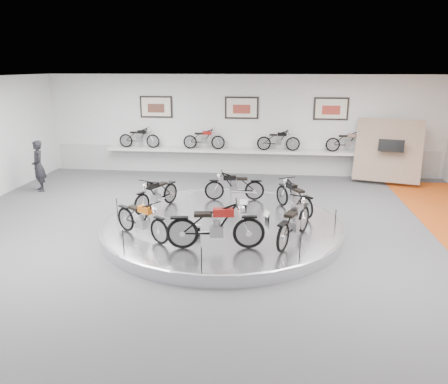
# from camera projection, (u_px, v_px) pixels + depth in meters

# --- Properties ---
(floor) EXTENTS (16.00, 16.00, 0.00)m
(floor) POSITION_uv_depth(u_px,v_px,m) (221.00, 236.00, 11.52)
(floor) COLOR #555558
(floor) RESTS_ON ground
(ceiling) EXTENTS (16.00, 16.00, 0.00)m
(ceiling) POSITION_uv_depth(u_px,v_px,m) (220.00, 80.00, 10.40)
(ceiling) COLOR white
(ceiling) RESTS_ON wall_back
(wall_back) EXTENTS (16.00, 0.00, 16.00)m
(wall_back) POSITION_uv_depth(u_px,v_px,m) (242.00, 125.00, 17.64)
(wall_back) COLOR silver
(wall_back) RESTS_ON floor
(wall_front) EXTENTS (16.00, 0.00, 16.00)m
(wall_front) POSITION_uv_depth(u_px,v_px,m) (134.00, 311.00, 4.28)
(wall_front) COLOR silver
(wall_front) RESTS_ON floor
(dado_band) EXTENTS (15.68, 0.04, 1.10)m
(dado_band) POSITION_uv_depth(u_px,v_px,m) (241.00, 160.00, 18.02)
(dado_band) COLOR #BCBCBA
(dado_band) RESTS_ON floor
(display_platform) EXTENTS (6.40, 6.40, 0.30)m
(display_platform) POSITION_uv_depth(u_px,v_px,m) (222.00, 226.00, 11.76)
(display_platform) COLOR silver
(display_platform) RESTS_ON floor
(platform_rim) EXTENTS (6.40, 6.40, 0.10)m
(platform_rim) POSITION_uv_depth(u_px,v_px,m) (222.00, 222.00, 11.73)
(platform_rim) COLOR #B2B2BA
(platform_rim) RESTS_ON display_platform
(shelf) EXTENTS (11.00, 0.55, 0.10)m
(shelf) POSITION_uv_depth(u_px,v_px,m) (241.00, 151.00, 17.63)
(shelf) COLOR silver
(shelf) RESTS_ON wall_back
(poster_left) EXTENTS (1.35, 0.06, 0.88)m
(poster_left) POSITION_uv_depth(u_px,v_px,m) (156.00, 107.00, 17.79)
(poster_left) COLOR beige
(poster_left) RESTS_ON wall_back
(poster_center) EXTENTS (1.35, 0.06, 0.88)m
(poster_center) POSITION_uv_depth(u_px,v_px,m) (242.00, 108.00, 17.41)
(poster_center) COLOR beige
(poster_center) RESTS_ON wall_back
(poster_right) EXTENTS (1.35, 0.06, 0.88)m
(poster_right) POSITION_uv_depth(u_px,v_px,m) (331.00, 109.00, 17.02)
(poster_right) COLOR beige
(poster_right) RESTS_ON wall_back
(display_panel) EXTENTS (2.56, 1.52, 2.30)m
(display_panel) POSITION_uv_depth(u_px,v_px,m) (388.00, 151.00, 16.38)
(display_panel) COLOR #9A7D67
(display_panel) RESTS_ON floor
(shelf_bike_a) EXTENTS (1.22, 0.43, 0.73)m
(shelf_bike_a) POSITION_uv_depth(u_px,v_px,m) (139.00, 139.00, 17.97)
(shelf_bike_a) COLOR black
(shelf_bike_a) RESTS_ON shelf
(shelf_bike_b) EXTENTS (1.22, 0.43, 0.73)m
(shelf_bike_b) POSITION_uv_depth(u_px,v_px,m) (204.00, 140.00, 17.68)
(shelf_bike_b) COLOR maroon
(shelf_bike_b) RESTS_ON shelf
(shelf_bike_c) EXTENTS (1.22, 0.43, 0.73)m
(shelf_bike_c) POSITION_uv_depth(u_px,v_px,m) (278.00, 142.00, 17.35)
(shelf_bike_c) COLOR black
(shelf_bike_c) RESTS_ON shelf
(shelf_bike_d) EXTENTS (1.22, 0.43, 0.73)m
(shelf_bike_d) POSITION_uv_depth(u_px,v_px,m) (348.00, 143.00, 17.06)
(shelf_bike_d) COLOR #A09FA4
(shelf_bike_d) RESTS_ON shelf
(bike_a) EXTENTS (1.28, 1.64, 0.93)m
(bike_a) POSITION_uv_depth(u_px,v_px,m) (294.00, 196.00, 12.35)
(bike_a) COLOR black
(bike_a) RESTS_ON display_platform
(bike_b) EXTENTS (1.62, 0.72, 0.92)m
(bike_b) POSITION_uv_depth(u_px,v_px,m) (234.00, 186.00, 13.44)
(bike_b) COLOR black
(bike_b) RESTS_ON display_platform
(bike_c) EXTENTS (1.19, 1.69, 0.94)m
(bike_c) POSITION_uv_depth(u_px,v_px,m) (156.00, 193.00, 12.59)
(bike_c) COLOR black
(bike_c) RESTS_ON display_platform
(bike_d) EXTENTS (1.64, 1.37, 0.94)m
(bike_d) POSITION_uv_depth(u_px,v_px,m) (142.00, 219.00, 10.50)
(bike_d) COLOR #B6520C
(bike_d) RESTS_ON display_platform
(bike_e) EXTENTS (1.97, 0.91, 1.12)m
(bike_e) POSITION_uv_depth(u_px,v_px,m) (216.00, 225.00, 9.82)
(bike_e) COLOR maroon
(bike_e) RESTS_ON display_platform
(bike_f) EXTENTS (1.24, 1.85, 1.03)m
(bike_f) POSITION_uv_depth(u_px,v_px,m) (294.00, 221.00, 10.24)
(bike_f) COLOR #A09FA4
(bike_f) RESTS_ON display_platform
(visitor) EXTENTS (0.76, 0.78, 1.81)m
(visitor) POSITION_uv_depth(u_px,v_px,m) (38.00, 166.00, 15.42)
(visitor) COLOR black
(visitor) RESTS_ON floor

